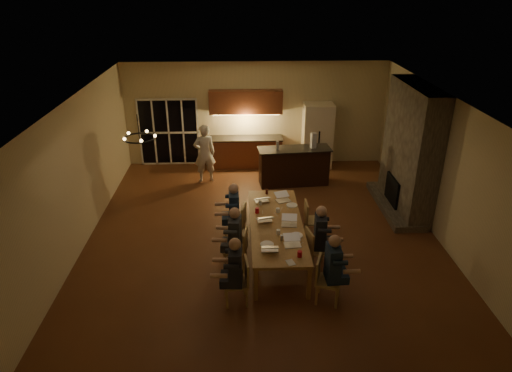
% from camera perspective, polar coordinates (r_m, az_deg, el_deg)
% --- Properties ---
extents(floor, '(9.00, 9.00, 0.00)m').
position_cam_1_polar(floor, '(10.72, 0.80, -6.00)').
color(floor, brown).
rests_on(floor, ground).
extents(back_wall, '(8.00, 0.04, 3.20)m').
position_cam_1_polar(back_wall, '(14.26, -0.07, 9.00)').
color(back_wall, tan).
rests_on(back_wall, ground).
extents(left_wall, '(0.04, 9.00, 3.20)m').
position_cam_1_polar(left_wall, '(10.59, -21.43, 1.45)').
color(left_wall, tan).
rests_on(left_wall, ground).
extents(right_wall, '(0.04, 9.00, 3.20)m').
position_cam_1_polar(right_wall, '(10.96, 22.37, 2.06)').
color(right_wall, tan).
rests_on(right_wall, ground).
extents(ceiling, '(8.00, 9.00, 0.04)m').
position_cam_1_polar(ceiling, '(9.48, 0.92, 10.95)').
color(ceiling, white).
rests_on(ceiling, back_wall).
extents(french_doors, '(1.86, 0.08, 2.10)m').
position_cam_1_polar(french_doors, '(14.54, -10.84, 6.59)').
color(french_doors, black).
rests_on(french_doors, ground).
extents(fireplace, '(0.58, 2.50, 3.20)m').
position_cam_1_polar(fireplace, '(11.86, 18.75, 4.32)').
color(fireplace, '#655D4F').
rests_on(fireplace, ground).
extents(kitchenette, '(2.24, 0.68, 2.40)m').
position_cam_1_polar(kitchenette, '(14.07, -1.26, 7.06)').
color(kitchenette, brown).
rests_on(kitchenette, ground).
extents(refrigerator, '(0.90, 0.68, 2.00)m').
position_cam_1_polar(refrigerator, '(14.28, 7.67, 6.27)').
color(refrigerator, beige).
rests_on(refrigerator, ground).
extents(dining_table, '(1.10, 3.22, 0.75)m').
position_cam_1_polar(dining_table, '(9.84, 2.52, -6.56)').
color(dining_table, '#B68149').
rests_on(dining_table, ground).
extents(bar_island, '(2.10, 0.86, 1.08)m').
position_cam_1_polar(bar_island, '(13.07, 4.74, 2.48)').
color(bar_island, black).
rests_on(bar_island, ground).
extents(chair_left_near, '(0.48, 0.48, 0.89)m').
position_cam_1_polar(chair_left_near, '(8.46, -2.55, -11.86)').
color(chair_left_near, tan).
rests_on(chair_left_near, ground).
extents(chair_left_mid, '(0.50, 0.50, 0.89)m').
position_cam_1_polar(chair_left_mid, '(9.35, -2.55, -7.89)').
color(chair_left_mid, tan).
rests_on(chair_left_mid, ground).
extents(chair_left_far, '(0.52, 0.52, 0.89)m').
position_cam_1_polar(chair_left_far, '(10.29, -2.62, -4.60)').
color(chair_left_far, tan).
rests_on(chair_left_far, ground).
extents(chair_right_near, '(0.55, 0.55, 0.89)m').
position_cam_1_polar(chair_right_near, '(8.58, 9.05, -11.60)').
color(chair_right_near, tan).
rests_on(chair_right_near, ground).
extents(chair_right_mid, '(0.53, 0.53, 0.89)m').
position_cam_1_polar(chair_right_mid, '(9.44, 7.74, -7.77)').
color(chair_right_mid, tan).
rests_on(chair_right_mid, ground).
extents(chair_right_far, '(0.44, 0.44, 0.89)m').
position_cam_1_polar(chair_right_far, '(10.47, 7.33, -4.23)').
color(chair_right_far, tan).
rests_on(chair_right_far, ground).
extents(person_left_near, '(0.62, 0.62, 1.38)m').
position_cam_1_polar(person_left_near, '(8.28, -2.57, -10.68)').
color(person_left_near, '#252930').
rests_on(person_left_near, ground).
extents(person_right_near, '(0.62, 0.62, 1.38)m').
position_cam_1_polar(person_right_near, '(8.47, 9.55, -10.14)').
color(person_right_near, '#1B2944').
rests_on(person_right_near, ground).
extents(person_left_mid, '(0.67, 0.67, 1.38)m').
position_cam_1_polar(person_left_mid, '(9.24, -2.61, -6.56)').
color(person_left_mid, '#35393E').
rests_on(person_left_mid, ground).
extents(person_right_mid, '(0.65, 0.65, 1.38)m').
position_cam_1_polar(person_right_mid, '(9.37, 7.98, -6.29)').
color(person_right_mid, '#252930').
rests_on(person_right_mid, ground).
extents(person_left_far, '(0.62, 0.62, 1.38)m').
position_cam_1_polar(person_left_far, '(10.21, -2.75, -3.27)').
color(person_left_far, '#1B2944').
rests_on(person_left_far, ground).
extents(standing_person, '(0.71, 0.55, 1.71)m').
position_cam_1_polar(standing_person, '(13.18, -6.44, 4.08)').
color(standing_person, silver).
rests_on(standing_person, ground).
extents(chandelier, '(0.61, 0.61, 0.03)m').
position_cam_1_polar(chandelier, '(8.79, -14.36, 5.84)').
color(chandelier, black).
rests_on(chandelier, ceiling).
extents(laptop_a, '(0.33, 0.29, 0.23)m').
position_cam_1_polar(laptop_a, '(8.71, 1.74, -7.32)').
color(laptop_a, silver).
rests_on(laptop_a, dining_table).
extents(laptop_b, '(0.34, 0.30, 0.23)m').
position_cam_1_polar(laptop_b, '(8.86, 4.60, -6.79)').
color(laptop_b, silver).
rests_on(laptop_b, dining_table).
extents(laptop_c, '(0.37, 0.33, 0.23)m').
position_cam_1_polar(laptop_c, '(9.69, 1.06, -3.74)').
color(laptop_c, silver).
rests_on(laptop_c, dining_table).
extents(laptop_d, '(0.35, 0.32, 0.23)m').
position_cam_1_polar(laptop_d, '(9.54, 4.19, -4.29)').
color(laptop_d, silver).
rests_on(laptop_d, dining_table).
extents(laptop_e, '(0.38, 0.35, 0.23)m').
position_cam_1_polar(laptop_e, '(10.51, 0.70, -1.32)').
color(laptop_e, silver).
rests_on(laptop_e, dining_table).
extents(laptop_f, '(0.39, 0.37, 0.23)m').
position_cam_1_polar(laptop_f, '(10.53, 3.45, -1.33)').
color(laptop_f, silver).
rests_on(laptop_f, dining_table).
extents(mug_front, '(0.08, 0.08, 0.10)m').
position_cam_1_polar(mug_front, '(9.24, 2.80, -5.76)').
color(mug_front, white).
rests_on(mug_front, dining_table).
extents(mug_mid, '(0.09, 0.09, 0.10)m').
position_cam_1_polar(mug_mid, '(10.05, 2.75, -3.05)').
color(mug_mid, white).
rests_on(mug_mid, dining_table).
extents(mug_back, '(0.08, 0.08, 0.10)m').
position_cam_1_polar(mug_back, '(10.36, 0.52, -2.12)').
color(mug_back, white).
rests_on(mug_back, dining_table).
extents(redcup_near, '(0.09, 0.09, 0.12)m').
position_cam_1_polar(redcup_near, '(8.57, 5.48, -8.47)').
color(redcup_near, red).
rests_on(redcup_near, dining_table).
extents(redcup_mid, '(0.09, 0.09, 0.12)m').
position_cam_1_polar(redcup_mid, '(10.01, 0.14, -3.08)').
color(redcup_mid, red).
rests_on(redcup_mid, dining_table).
extents(can_silver, '(0.06, 0.06, 0.12)m').
position_cam_1_polar(can_silver, '(9.03, 3.20, -6.49)').
color(can_silver, '#B2B2B7').
rests_on(can_silver, dining_table).
extents(can_cola, '(0.06, 0.06, 0.12)m').
position_cam_1_polar(can_cola, '(10.87, 1.35, -0.72)').
color(can_cola, '#3F0F0C').
rests_on(can_cola, dining_table).
extents(plate_near, '(0.25, 0.25, 0.02)m').
position_cam_1_polar(plate_near, '(9.23, 5.09, -6.17)').
color(plate_near, white).
rests_on(plate_near, dining_table).
extents(plate_left, '(0.27, 0.27, 0.02)m').
position_cam_1_polar(plate_left, '(8.91, 1.39, -7.31)').
color(plate_left, white).
rests_on(plate_left, dining_table).
extents(plate_far, '(0.25, 0.25, 0.02)m').
position_cam_1_polar(plate_far, '(10.38, 4.51, -2.40)').
color(plate_far, white).
rests_on(plate_far, dining_table).
extents(notepad, '(0.19, 0.22, 0.01)m').
position_cam_1_polar(notepad, '(8.42, 4.33, -9.52)').
color(notepad, white).
rests_on(notepad, dining_table).
extents(bar_bottle, '(0.08, 0.08, 0.24)m').
position_cam_1_polar(bar_bottle, '(12.74, 2.71, 5.10)').
color(bar_bottle, '#99999E').
rests_on(bar_bottle, bar_island).
extents(bar_blender, '(0.17, 0.17, 0.44)m').
position_cam_1_polar(bar_blender, '(12.92, 7.19, 5.69)').
color(bar_blender, silver).
rests_on(bar_blender, bar_island).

